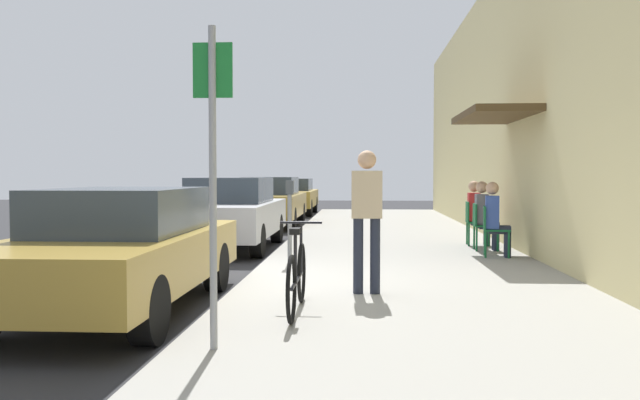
% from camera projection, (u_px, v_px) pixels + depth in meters
% --- Properties ---
extents(ground_plane, '(60.00, 60.00, 0.00)m').
position_uv_depth(ground_plane, '(241.00, 290.00, 8.68)').
color(ground_plane, '#2D2D30').
extents(sidewalk_slab, '(4.50, 32.00, 0.12)m').
position_uv_depth(sidewalk_slab, '(402.00, 266.00, 10.53)').
color(sidewalk_slab, '#9E9B93').
rests_on(sidewalk_slab, ground_plane).
extents(building_facade, '(1.40, 32.00, 5.95)m').
position_uv_depth(building_facade, '(555.00, 83.00, 10.27)').
color(building_facade, beige).
rests_on(building_facade, ground_plane).
extents(parked_car_0, '(1.80, 4.40, 1.38)m').
position_uv_depth(parked_car_0, '(120.00, 248.00, 7.27)').
color(parked_car_0, '#A58433').
rests_on(parked_car_0, ground_plane).
extents(parked_car_1, '(1.80, 4.40, 1.47)m').
position_uv_depth(parked_car_1, '(230.00, 212.00, 13.41)').
color(parked_car_1, '#B7B7BC').
rests_on(parked_car_1, ground_plane).
extents(parked_car_2, '(1.80, 4.40, 1.46)m').
position_uv_depth(parked_car_2, '(270.00, 201.00, 19.29)').
color(parked_car_2, '#A58433').
rests_on(parked_car_2, ground_plane).
extents(parked_car_3, '(1.80, 4.40, 1.38)m').
position_uv_depth(parked_car_3, '(291.00, 196.00, 25.22)').
color(parked_car_3, '#A58433').
rests_on(parked_car_3, ground_plane).
extents(parking_meter, '(0.12, 0.10, 1.32)m').
position_uv_depth(parking_meter, '(290.00, 215.00, 10.43)').
color(parking_meter, slate).
rests_on(parking_meter, sidewalk_slab).
extents(street_sign, '(0.32, 0.06, 2.60)m').
position_uv_depth(street_sign, '(213.00, 161.00, 5.23)').
color(street_sign, gray).
rests_on(street_sign, sidewalk_slab).
extents(bicycle_0, '(0.46, 1.71, 0.90)m').
position_uv_depth(bicycle_0, '(297.00, 277.00, 6.68)').
color(bicycle_0, black).
rests_on(bicycle_0, sidewalk_slab).
extents(cafe_chair_0, '(0.50, 0.50, 0.87)m').
position_uv_depth(cafe_chair_0, '(492.00, 228.00, 11.21)').
color(cafe_chair_0, '#14592D').
rests_on(cafe_chair_0, sidewalk_slab).
extents(seated_patron_0, '(0.47, 0.41, 1.29)m').
position_uv_depth(seated_patron_0, '(496.00, 216.00, 11.19)').
color(seated_patron_0, '#232838').
rests_on(seated_patron_0, sidewalk_slab).
extents(cafe_chair_1, '(0.46, 0.46, 0.87)m').
position_uv_depth(cafe_chair_1, '(481.00, 223.00, 12.17)').
color(cafe_chair_1, '#14592D').
rests_on(cafe_chair_1, sidewalk_slab).
extents(seated_patron_1, '(0.44, 0.37, 1.29)m').
position_uv_depth(seated_patron_1, '(485.00, 213.00, 12.16)').
color(seated_patron_1, '#232838').
rests_on(seated_patron_1, sidewalk_slab).
extents(cafe_chair_2, '(0.47, 0.47, 0.87)m').
position_uv_depth(cafe_chair_2, '(474.00, 220.00, 13.02)').
color(cafe_chair_2, '#14592D').
rests_on(cafe_chair_2, sidewalk_slab).
extents(seated_patron_2, '(0.44, 0.37, 1.29)m').
position_uv_depth(seated_patron_2, '(477.00, 211.00, 13.01)').
color(seated_patron_2, '#232838').
rests_on(seated_patron_2, sidewalk_slab).
extents(pedestrian_standing, '(0.36, 0.22, 1.70)m').
position_uv_depth(pedestrian_standing, '(367.00, 210.00, 7.71)').
color(pedestrian_standing, '#232838').
rests_on(pedestrian_standing, sidewalk_slab).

